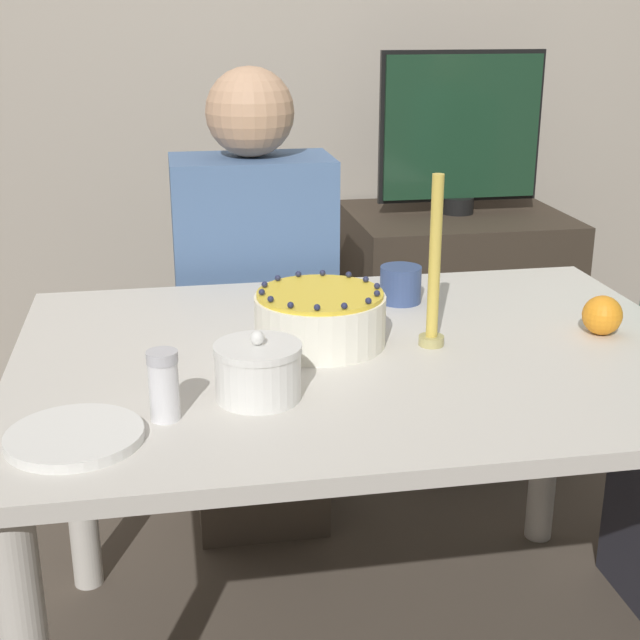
{
  "coord_description": "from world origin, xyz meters",
  "views": [
    {
      "loc": [
        -0.35,
        -1.52,
        1.33
      ],
      "look_at": [
        -0.07,
        0.04,
        0.78
      ],
      "focal_mm": 50.0,
      "sensor_mm": 36.0,
      "label": 1
    }
  ],
  "objects_px": {
    "candle": "(434,276)",
    "tv_monitor": "(461,131)",
    "sugar_bowl": "(258,371)",
    "sugar_shaker": "(164,385)",
    "cake": "(320,318)",
    "person_man_blue_shirt": "(256,334)"
  },
  "relations": [
    {
      "from": "candle",
      "to": "tv_monitor",
      "type": "distance_m",
      "value": 1.17
    },
    {
      "from": "sugar_bowl",
      "to": "sugar_shaker",
      "type": "xyz_separation_m",
      "value": [
        -0.15,
        -0.05,
        0.01
      ]
    },
    {
      "from": "cake",
      "to": "person_man_blue_shirt",
      "type": "relative_size",
      "value": 0.21
    },
    {
      "from": "cake",
      "to": "person_man_blue_shirt",
      "type": "height_order",
      "value": "person_man_blue_shirt"
    },
    {
      "from": "sugar_bowl",
      "to": "candle",
      "type": "distance_m",
      "value": 0.41
    },
    {
      "from": "sugar_shaker",
      "to": "candle",
      "type": "height_order",
      "value": "candle"
    },
    {
      "from": "tv_monitor",
      "to": "sugar_shaker",
      "type": "bearing_deg",
      "value": -124.52
    },
    {
      "from": "cake",
      "to": "person_man_blue_shirt",
      "type": "distance_m",
      "value": 0.68
    },
    {
      "from": "cake",
      "to": "person_man_blue_shirt",
      "type": "xyz_separation_m",
      "value": [
        -0.06,
        0.63,
        -0.25
      ]
    },
    {
      "from": "cake",
      "to": "sugar_bowl",
      "type": "xyz_separation_m",
      "value": [
        -0.14,
        -0.23,
        -0.0
      ]
    },
    {
      "from": "sugar_shaker",
      "to": "person_man_blue_shirt",
      "type": "height_order",
      "value": "person_man_blue_shirt"
    },
    {
      "from": "sugar_shaker",
      "to": "tv_monitor",
      "type": "bearing_deg",
      "value": 55.48
    },
    {
      "from": "sugar_shaker",
      "to": "candle",
      "type": "relative_size",
      "value": 0.35
    },
    {
      "from": "cake",
      "to": "candle",
      "type": "xyz_separation_m",
      "value": [
        0.21,
        -0.04,
        0.08
      ]
    },
    {
      "from": "candle",
      "to": "person_man_blue_shirt",
      "type": "bearing_deg",
      "value": 111.72
    },
    {
      "from": "tv_monitor",
      "to": "person_man_blue_shirt",
      "type": "bearing_deg",
      "value": -148.33
    },
    {
      "from": "sugar_bowl",
      "to": "person_man_blue_shirt",
      "type": "height_order",
      "value": "person_man_blue_shirt"
    },
    {
      "from": "candle",
      "to": "tv_monitor",
      "type": "xyz_separation_m",
      "value": [
        0.41,
        1.09,
        0.12
      ]
    },
    {
      "from": "tv_monitor",
      "to": "cake",
      "type": "bearing_deg",
      "value": -120.68
    },
    {
      "from": "person_man_blue_shirt",
      "to": "tv_monitor",
      "type": "bearing_deg",
      "value": -148.33
    },
    {
      "from": "candle",
      "to": "tv_monitor",
      "type": "relative_size",
      "value": 0.65
    },
    {
      "from": "sugar_shaker",
      "to": "cake",
      "type": "bearing_deg",
      "value": 44.07
    }
  ]
}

